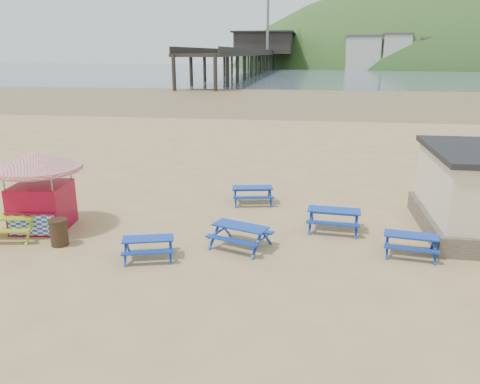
% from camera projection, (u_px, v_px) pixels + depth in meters
% --- Properties ---
extents(ground, '(400.00, 400.00, 0.00)m').
position_uv_depth(ground, '(239.00, 229.00, 17.77)').
color(ground, tan).
rests_on(ground, ground).
extents(wet_sand, '(400.00, 400.00, 0.00)m').
position_uv_depth(wet_sand, '(296.00, 98.00, 69.86)').
color(wet_sand, olive).
rests_on(wet_sand, ground).
extents(sea, '(400.00, 400.00, 0.00)m').
position_uv_depth(sea, '(308.00, 70.00, 178.78)').
color(sea, '#465865').
rests_on(sea, ground).
extents(picnic_table_blue_b, '(2.01, 1.74, 0.74)m').
position_uv_depth(picnic_table_blue_b, '(253.00, 195.00, 20.70)').
color(picnic_table_blue_b, '#0227A3').
rests_on(picnic_table_blue_b, ground).
extents(picnic_table_blue_c, '(2.04, 1.70, 0.81)m').
position_uv_depth(picnic_table_blue_c, '(334.00, 220.00, 17.52)').
color(picnic_table_blue_c, '#0227A3').
rests_on(picnic_table_blue_c, ground).
extents(picnic_table_blue_d, '(1.93, 1.71, 0.68)m').
position_uv_depth(picnic_table_blue_d, '(149.00, 248.00, 15.16)').
color(picnic_table_blue_d, '#0227A3').
rests_on(picnic_table_blue_d, ground).
extents(picnic_table_blue_e, '(2.29, 2.07, 0.79)m').
position_uv_depth(picnic_table_blue_e, '(240.00, 236.00, 15.97)').
color(picnic_table_blue_e, '#0227A3').
rests_on(picnic_table_blue_e, ground).
extents(picnic_table_blue_f, '(1.85, 1.56, 0.71)m').
position_uv_depth(picnic_table_blue_f, '(410.00, 245.00, 15.38)').
color(picnic_table_blue_f, '#0227A3').
rests_on(picnic_table_blue_f, ground).
extents(picnic_table_yellow, '(2.22, 1.90, 0.83)m').
position_uv_depth(picnic_table_yellow, '(10.00, 226.00, 16.83)').
color(picnic_table_yellow, '#87AE12').
rests_on(picnic_table_yellow, ground).
extents(ice_cream_kiosk, '(3.63, 3.63, 2.93)m').
position_uv_depth(ice_cream_kiosk, '(39.00, 181.00, 17.32)').
color(ice_cream_kiosk, maroon).
rests_on(ice_cream_kiosk, ground).
extents(litter_bin, '(0.64, 0.64, 0.94)m').
position_uv_depth(litter_bin, '(59.00, 232.00, 16.11)').
color(litter_bin, '#332313').
rests_on(litter_bin, ground).
extents(pier, '(24.00, 220.00, 39.29)m').
position_uv_depth(pier, '(263.00, 55.00, 187.65)').
color(pier, black).
rests_on(pier, ground).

